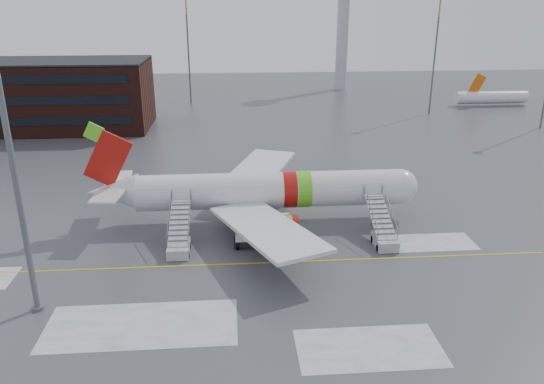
{
  "coord_description": "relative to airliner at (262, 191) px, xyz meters",
  "views": [
    {
      "loc": [
        0.94,
        -43.84,
        22.6
      ],
      "look_at": [
        4.94,
        6.75,
        4.0
      ],
      "focal_mm": 35.0,
      "sensor_mm": 36.0,
      "label": 1
    }
  ],
  "objects": [
    {
      "name": "light_mast_far_ne",
      "position": [
        38.01,
        53.25,
        10.42
      ],
      "size": [
        1.2,
        1.2,
        24.25
      ],
      "color": "#595B60",
      "rests_on": "ground"
    },
    {
      "name": "light_mast_near",
      "position": [
        -18.3,
        -15.99,
        8.25
      ],
      "size": [
        1.2,
        1.2,
        22.35
      ],
      "color": "#595B60",
      "rests_on": "ground"
    },
    {
      "name": "airstair_fwd",
      "position": [
        11.44,
        -6.54,
        -2.35
      ],
      "size": [
        2.05,
        7.7,
        3.48
      ],
      "color": "#A2A5A9",
      "rests_on": "ground"
    },
    {
      "name": "control_tower",
      "position": [
        26.01,
        86.25,
        15.33
      ],
      "size": [
        6.4,
        6.4,
        30.0
      ],
      "color": "#B2B5BA",
      "rests_on": "ground"
    },
    {
      "name": "light_mast_far_n",
      "position": [
        -11.99,
        69.25,
        10.42
      ],
      "size": [
        1.2,
        1.2,
        24.25
      ],
      "color": "#595B60",
      "rests_on": "ground"
    },
    {
      "name": "airliner",
      "position": [
        0.0,
        0.0,
        0.0
      ],
      "size": [
        35.03,
        32.97,
        11.18
      ],
      "color": "silver",
      "rests_on": "ground"
    },
    {
      "name": "pushback_tug",
      "position": [
        -1.93,
        -6.17,
        -2.75
      ],
      "size": [
        2.68,
        2.04,
        1.51
      ],
      "color": "black",
      "rests_on": "ground"
    },
    {
      "name": "distant_aircraft",
      "position": [
        58.51,
        55.25,
        -3.42
      ],
      "size": [
        35.0,
        18.0,
        8.0
      ],
      "primitive_type": null,
      "color": "#D8590C",
      "rests_on": "ground"
    },
    {
      "name": "ground",
      "position": [
        -3.99,
        -8.75,
        -3.42
      ],
      "size": [
        260.0,
        260.0,
        0.0
      ],
      "primitive_type": "plane",
      "color": "#494C4F",
      "rests_on": "ground"
    },
    {
      "name": "airstair_aft",
      "position": [
        -8.24,
        -6.54,
        -2.35
      ],
      "size": [
        2.05,
        7.7,
        3.48
      ],
      "color": "#A8ACB0",
      "rests_on": "ground"
    }
  ]
}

